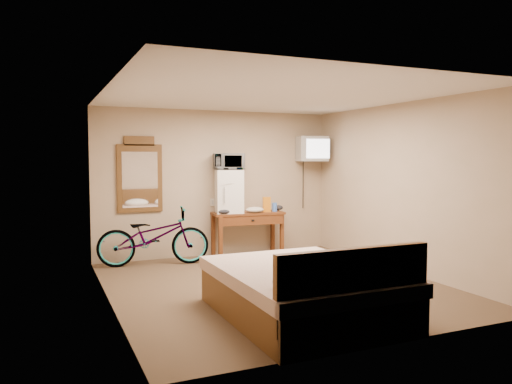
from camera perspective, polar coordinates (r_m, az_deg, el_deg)
room at (r=6.55m, az=2.02°, el=0.06°), size 4.60×4.64×2.50m
desk at (r=8.63m, az=-0.86°, el=-3.20°), size 1.27×0.58×0.75m
mini_fridge at (r=8.51m, az=-3.11°, el=0.07°), size 0.53×0.51×0.73m
microwave at (r=8.49m, az=-3.12°, el=3.49°), size 0.57×0.45×0.28m
snack_bag at (r=8.69m, az=1.22°, el=-1.42°), size 0.14×0.10×0.26m
blue_cup at (r=8.75m, az=2.14°, el=-1.73°), size 0.09×0.09×0.15m
cloth_cream at (r=8.54m, az=-0.15°, el=-2.05°), size 0.32×0.25×0.10m
cloth_dark_a at (r=8.35m, az=-3.67°, el=-2.24°), size 0.23×0.17×0.09m
cloth_dark_b at (r=8.95m, az=2.48°, el=-1.80°), size 0.20×0.17×0.09m
crt_television at (r=9.13m, az=6.40°, el=4.92°), size 0.60×0.64×0.45m
wall_mirror at (r=8.31m, az=-13.14°, el=1.85°), size 0.73×0.04×1.23m
bicycle at (r=8.02m, az=-11.63°, el=-5.01°), size 1.80×0.87×0.91m
bed at (r=5.37m, az=5.65°, el=-11.20°), size 1.62×2.14×0.90m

